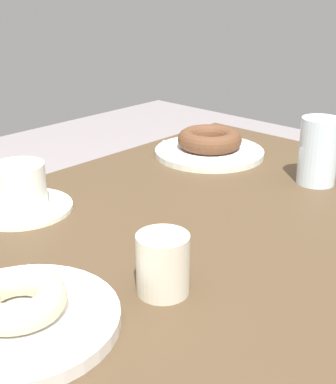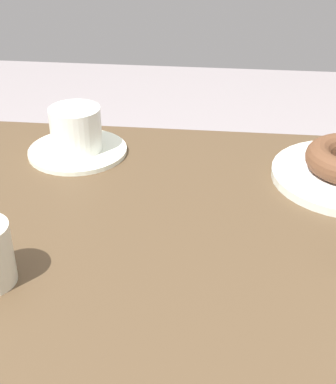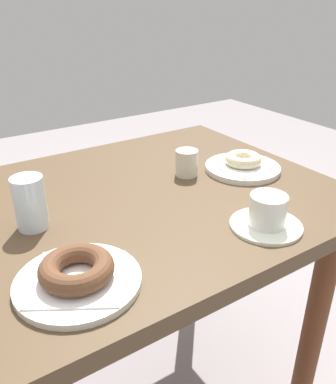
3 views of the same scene
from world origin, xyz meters
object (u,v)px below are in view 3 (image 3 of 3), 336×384
object	(u,v)px
coffee_cup	(267,214)
donut_chocolate_ring	(77,268)
water_glass	(30,203)
plate_sugar_ring	(242,168)
donut_sugar_ring	(243,159)
sugar_jar	(187,163)
plate_chocolate_ring	(78,281)

from	to	relation	value
coffee_cup	donut_chocolate_ring	bearing A→B (deg)	174.08
water_glass	coffee_cup	world-z (taller)	water_glass
plate_sugar_ring	water_glass	xyz separation A→B (m)	(-0.57, 0.02, 0.05)
donut_sugar_ring	sugar_jar	xyz separation A→B (m)	(-0.15, 0.06, 0.00)
plate_sugar_ring	donut_sugar_ring	size ratio (longest dim) A/B	2.05
coffee_cup	water_glass	bearing A→B (deg)	146.48
donut_sugar_ring	donut_chocolate_ring	bearing A→B (deg)	-159.75
plate_sugar_ring	sugar_jar	world-z (taller)	sugar_jar
donut_chocolate_ring	plate_sugar_ring	bearing A→B (deg)	20.25
coffee_cup	sugar_jar	bearing A→B (deg)	86.46
water_glass	sugar_jar	xyz separation A→B (m)	(0.42, 0.04, -0.02)
plate_sugar_ring	sugar_jar	xyz separation A→B (m)	(-0.15, 0.06, 0.03)
coffee_cup	sugar_jar	world-z (taller)	coffee_cup
plate_chocolate_ring	coffee_cup	bearing A→B (deg)	-5.92
plate_chocolate_ring	donut_chocolate_ring	size ratio (longest dim) A/B	1.70
plate_sugar_ring	coffee_cup	xyz separation A→B (m)	(-0.17, -0.25, 0.02)
water_glass	sugar_jar	size ratio (longest dim) A/B	1.61
donut_chocolate_ring	coffee_cup	bearing A→B (deg)	-5.92
donut_sugar_ring	sugar_jar	bearing A→B (deg)	157.67
plate_sugar_ring	coffee_cup	world-z (taller)	coffee_cup
donut_sugar_ring	sugar_jar	size ratio (longest dim) A/B	1.42
donut_sugar_ring	water_glass	xyz separation A→B (m)	(-0.57, 0.02, 0.02)
donut_sugar_ring	sugar_jar	distance (m)	0.16
donut_chocolate_ring	coffee_cup	xyz separation A→B (m)	(0.40, -0.04, -0.00)
plate_chocolate_ring	water_glass	distance (m)	0.23
water_glass	coffee_cup	size ratio (longest dim) A/B	0.75
plate_sugar_ring	sugar_jar	size ratio (longest dim) A/B	2.91
plate_chocolate_ring	water_glass	size ratio (longest dim) A/B	1.88
plate_sugar_ring	donut_sugar_ring	bearing A→B (deg)	90.00
plate_chocolate_ring	sugar_jar	bearing A→B (deg)	32.75
donut_chocolate_ring	water_glass	size ratio (longest dim) A/B	1.11
donut_chocolate_ring	water_glass	distance (m)	0.23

